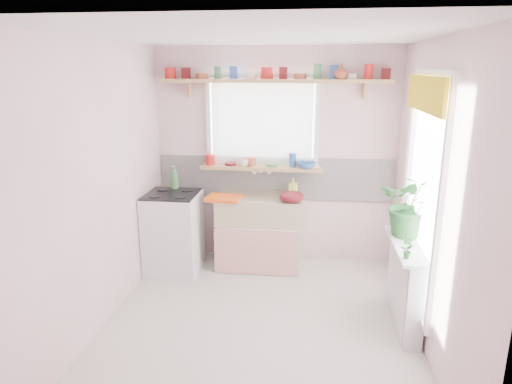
# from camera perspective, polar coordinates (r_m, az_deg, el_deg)

# --- Properties ---
(room) EXTENTS (3.20, 3.20, 3.20)m
(room) POSITION_cam_1_polar(r_m,az_deg,el_deg) (4.61, 9.88, 3.92)
(room) COLOR beige
(room) RESTS_ON ground
(sink_unit) EXTENTS (0.95, 0.65, 1.11)m
(sink_unit) POSITION_cam_1_polar(r_m,az_deg,el_deg) (5.31, 0.41, -4.86)
(sink_unit) COLOR white
(sink_unit) RESTS_ON ground
(cooker) EXTENTS (0.58, 0.58, 0.93)m
(cooker) POSITION_cam_1_polar(r_m,az_deg,el_deg) (5.27, -10.27, -4.96)
(cooker) COLOR white
(cooker) RESTS_ON ground
(radiator_ledge) EXTENTS (0.22, 0.95, 0.78)m
(radiator_ledge) POSITION_cam_1_polar(r_m,az_deg,el_deg) (4.37, 18.18, -10.77)
(radiator_ledge) COLOR white
(radiator_ledge) RESTS_ON ground
(windowsill) EXTENTS (1.40, 0.22, 0.04)m
(windowsill) POSITION_cam_1_polar(r_m,az_deg,el_deg) (5.29, 0.66, 3.06)
(windowsill) COLOR tan
(windowsill) RESTS_ON room
(pine_shelf) EXTENTS (2.52, 0.24, 0.04)m
(pine_shelf) POSITION_cam_1_polar(r_m,az_deg,el_deg) (5.14, 2.39, 13.72)
(pine_shelf) COLOR tan
(pine_shelf) RESTS_ON room
(shelf_crockery) EXTENTS (2.47, 0.11, 0.12)m
(shelf_crockery) POSITION_cam_1_polar(r_m,az_deg,el_deg) (5.14, 2.40, 14.55)
(shelf_crockery) COLOR red
(shelf_crockery) RESTS_ON pine_shelf
(sill_crockery) EXTENTS (1.35, 0.11, 0.12)m
(sill_crockery) POSITION_cam_1_polar(r_m,az_deg,el_deg) (5.28, 0.12, 3.86)
(sill_crockery) COLOR red
(sill_crockery) RESTS_ON windowsill
(dish_tray) EXTENTS (0.40, 0.32, 0.04)m
(dish_tray) POSITION_cam_1_polar(r_m,az_deg,el_deg) (5.05, -4.07, -0.76)
(dish_tray) COLOR #FA5E16
(dish_tray) RESTS_ON sink_unit
(colander) EXTENTS (0.34, 0.34, 0.12)m
(colander) POSITION_cam_1_polar(r_m,az_deg,el_deg) (4.95, 4.47, -0.59)
(colander) COLOR maroon
(colander) RESTS_ON sink_unit
(jade_plant) EXTENTS (0.67, 0.63, 0.59)m
(jade_plant) POSITION_cam_1_polar(r_m,az_deg,el_deg) (4.33, 18.84, -1.53)
(jade_plant) COLOR #27632A
(jade_plant) RESTS_ON radiator_ledge
(fruit_bowl) EXTENTS (0.29, 0.29, 0.07)m
(fruit_bowl) POSITION_cam_1_polar(r_m,az_deg,el_deg) (4.59, 18.09, -3.96)
(fruit_bowl) COLOR silver
(fruit_bowl) RESTS_ON radiator_ledge
(herb_pot) EXTENTS (0.11, 0.08, 0.20)m
(herb_pot) POSITION_cam_1_polar(r_m,az_deg,el_deg) (3.88, 18.36, -6.53)
(herb_pot) COLOR #286428
(herb_pot) RESTS_ON radiator_ledge
(soap_bottle_sink) EXTENTS (0.10, 0.10, 0.18)m
(soap_bottle_sink) POSITION_cam_1_polar(r_m,az_deg,el_deg) (5.27, 4.66, 0.75)
(soap_bottle_sink) COLOR #EEF36C
(soap_bottle_sink) RESTS_ON sink_unit
(sill_cup) EXTENTS (0.15, 0.15, 0.09)m
(sill_cup) POSITION_cam_1_polar(r_m,az_deg,el_deg) (5.24, -1.59, 3.67)
(sill_cup) COLOR silver
(sill_cup) RESTS_ON windowsill
(sill_bowl) EXTENTS (0.24, 0.24, 0.07)m
(sill_bowl) POSITION_cam_1_polar(r_m,az_deg,el_deg) (5.19, 6.26, 3.34)
(sill_bowl) COLOR #3363A6
(sill_bowl) RESTS_ON windowsill
(shelf_vase) EXTENTS (0.18, 0.18, 0.16)m
(shelf_vase) POSITION_cam_1_polar(r_m,az_deg,el_deg) (5.07, 10.59, 14.59)
(shelf_vase) COLOR brown
(shelf_vase) RESTS_ON pine_shelf
(cooker_bottle) EXTENTS (0.12, 0.12, 0.27)m
(cooker_bottle) POSITION_cam_1_polar(r_m,az_deg,el_deg) (5.31, -10.20, 1.84)
(cooker_bottle) COLOR #418347
(cooker_bottle) RESTS_ON cooker
(fruit) EXTENTS (0.20, 0.14, 0.10)m
(fruit) POSITION_cam_1_polar(r_m,az_deg,el_deg) (4.58, 18.21, -3.24)
(fruit) COLOR orange
(fruit) RESTS_ON fruit_bowl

